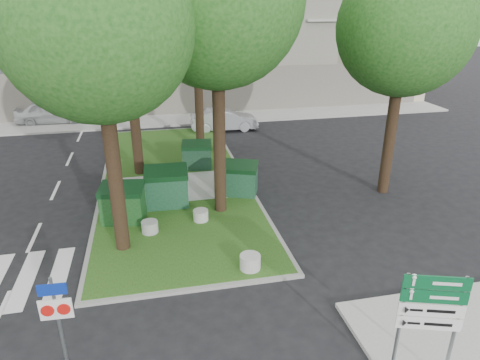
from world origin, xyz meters
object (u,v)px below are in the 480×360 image
object	(u,v)px
dumpster_c	(197,155)
bollard_mid	(201,215)
dumpster_a	(123,203)
bollard_left	(150,227)
traffic_sign_pole	(57,310)
tree_median_near_left	(98,4)
dumpster_b	(167,187)
tree_street_right	(409,13)
litter_bin	(217,146)
car_silver	(224,120)
dumpster_d	(239,179)
directional_sign	(430,312)
bollard_right	(250,262)
car_white	(53,112)
tree_median_mid	(127,12)

from	to	relation	value
dumpster_c	bollard_mid	distance (m)	5.34
dumpster_a	bollard_left	size ratio (longest dim) A/B	2.94
traffic_sign_pole	tree_median_near_left	bearing A→B (deg)	78.73
tree_median_near_left	dumpster_b	distance (m)	7.21
tree_street_right	dumpster_b	size ratio (longest dim) A/B	6.03
litter_bin	bollard_mid	bearing A→B (deg)	-103.86
dumpster_a	litter_bin	bearing A→B (deg)	66.35
dumpster_b	bollard_mid	world-z (taller)	dumpster_b
dumpster_a	traffic_sign_pole	distance (m)	6.50
car_silver	traffic_sign_pole	bearing A→B (deg)	160.67
dumpster_d	litter_bin	bearing A→B (deg)	111.13
tree_median_near_left	directional_sign	xyz separation A→B (m)	(6.11, -6.61, -5.53)
car_silver	bollard_right	bearing A→B (deg)	174.21
dumpster_c	bollard_mid	bearing A→B (deg)	-87.58
car_white	car_silver	bearing A→B (deg)	-108.06
tree_median_near_left	dumpster_d	xyz separation A→B (m)	(4.41, 3.24, -6.56)
dumpster_d	bollard_mid	bearing A→B (deg)	-111.83
tree_median_mid	dumpster_b	distance (m)	7.23
litter_bin	car_silver	distance (m)	4.52
bollard_left	car_silver	bearing A→B (deg)	68.77
bollard_left	traffic_sign_pole	world-z (taller)	traffic_sign_pole
bollard_right	tree_street_right	bearing A→B (deg)	33.46
dumpster_b	bollard_left	size ratio (longest dim) A/B	2.97
tree_median_near_left	directional_sign	distance (m)	10.57
tree_median_near_left	litter_bin	xyz separation A→B (m)	(4.39, 8.62, -6.89)
traffic_sign_pole	car_white	distance (m)	21.85
dumpster_c	bollard_mid	xyz separation A→B (m)	(-0.52, -5.30, -0.42)
tree_street_right	bollard_left	size ratio (longest dim) A/B	17.94
tree_street_right	car_white	bearing A→B (deg)	137.24
bollard_right	dumpster_b	bearing A→B (deg)	113.46
dumpster_b	directional_sign	bearing A→B (deg)	-61.39
dumpster_b	directional_sign	size ratio (longest dim) A/B	0.66
tree_street_right	bollard_left	world-z (taller)	tree_street_right
tree_median_mid	tree_street_right	xyz separation A→B (m)	(10.00, -4.00, 0.00)
tree_median_near_left	dumpster_a	size ratio (longest dim) A/B	6.39
bollard_mid	car_white	bearing A→B (deg)	116.05
car_silver	dumpster_b	bearing A→B (deg)	159.87
tree_median_near_left	bollard_left	bearing A→B (deg)	44.08
tree_street_right	bollard_right	distance (m)	10.61
tree_median_near_left	tree_street_right	world-z (taller)	tree_median_near_left
tree_street_right	dumpster_b	distance (m)	10.91
dumpster_c	traffic_sign_pole	bearing A→B (deg)	-102.89
car_silver	tree_median_near_left	bearing A→B (deg)	158.46
tree_street_right	bollard_mid	size ratio (longest dim) A/B	18.46
tree_street_right	dumpster_b	world-z (taller)	tree_street_right
tree_median_near_left	tree_street_right	bearing A→B (deg)	13.39
litter_bin	traffic_sign_pole	world-z (taller)	traffic_sign_pole
tree_median_near_left	bollard_left	size ratio (longest dim) A/B	18.77
dumpster_d	traffic_sign_pole	distance (m)	9.60
dumpster_a	dumpster_c	xyz separation A→B (m)	(3.20, 4.72, -0.05)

